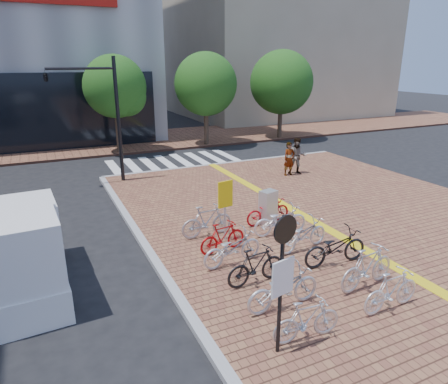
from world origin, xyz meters
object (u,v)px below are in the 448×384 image
pedestrian_a (289,159)px  yellow_sign (225,199)px  pedestrian_b (297,156)px  utility_box (268,207)px  bike_4 (223,237)px  bike_5 (207,221)px  notice_sign (283,269)px  traffic_light_pole (86,98)px  bike_0 (307,320)px  bike_8 (335,247)px  bike_9 (303,234)px  bike_2 (256,266)px  bike_10 (280,220)px  bike_3 (232,248)px  bike_7 (367,267)px  bike_11 (268,211)px  bike_6 (392,290)px  bike_1 (283,288)px  box_truck (21,252)px

pedestrian_a → yellow_sign: yellow_sign is taller
pedestrian_b → utility_box: 7.01m
bike_4 → bike_5: bearing=-8.6°
notice_sign → traffic_light_pole: bearing=96.8°
bike_0 → bike_8: 3.55m
yellow_sign → traffic_light_pole: bearing=109.4°
bike_9 → traffic_light_pole: size_ratio=0.33×
pedestrian_a → utility_box: 6.62m
bike_2 → traffic_light_pole: 11.86m
bike_8 → bike_10: size_ratio=1.05×
yellow_sign → bike_3: bearing=-108.6°
bike_7 → utility_box: (-0.10, 4.67, 0.06)m
bike_3 → bike_8: 2.90m
yellow_sign → bike_10: bearing=-12.7°
bike_7 → utility_box: utility_box is taller
bike_11 → utility_box: size_ratio=1.43×
bike_6 → utility_box: bearing=-2.6°
utility_box → bike_9: bearing=-92.0°
bike_10 → pedestrian_b: pedestrian_b is taller
bike_6 → bike_10: bearing=-1.5°
bike_5 → bike_11: 2.38m
bike_6 → pedestrian_a: size_ratio=0.98×
bike_7 → bike_11: bike_7 is taller
bike_7 → bike_11: size_ratio=1.06×
pedestrian_b → notice_sign: 13.56m
bike_9 → pedestrian_a: (4.35, 7.24, 0.36)m
yellow_sign → notice_sign: size_ratio=0.68×
bike_2 → notice_sign: (-0.87, -2.47, 1.34)m
bike_1 → bike_10: (2.21, 3.56, -0.01)m
bike_5 → bike_3: bearing=175.1°
bike_1 → bike_7: 2.42m
bike_1 → pedestrian_a: bearing=-36.3°
bike_3 → bike_9: bearing=-98.8°
pedestrian_a → notice_sign: notice_sign is taller
utility_box → traffic_light_pole: traffic_light_pole is taller
pedestrian_b → bike_1: bearing=-100.0°
bike_5 → notice_sign: (-0.88, -5.73, 1.31)m
bike_8 → bike_4: bearing=54.0°
bike_6 → pedestrian_a: (4.38, 10.70, 0.35)m
bike_9 → yellow_sign: bearing=39.3°
bike_5 → yellow_sign: (0.43, -0.50, 0.84)m
bike_10 → yellow_sign: bearing=82.1°
box_truck → pedestrian_b: bearing=25.7°
bike_5 → pedestrian_a: 8.37m
bike_11 → bike_4: bearing=115.6°
bike_0 → bike_2: 2.38m
bike_6 → bike_7: size_ratio=0.90×
bike_4 → bike_6: bearing=-160.9°
bike_3 → bike_6: bearing=-153.4°
bike_4 → pedestrian_a: pedestrian_a is taller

